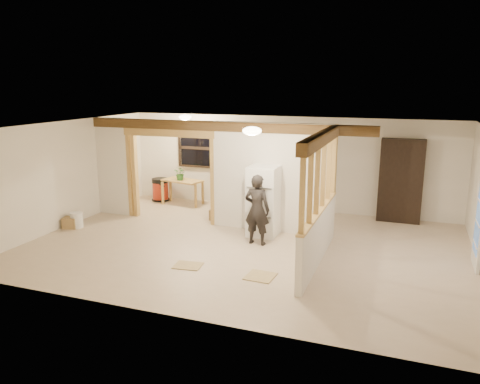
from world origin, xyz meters
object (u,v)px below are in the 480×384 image
at_px(refrigerator, 263,201).
at_px(bookshelf, 401,181).
at_px(shop_vac, 160,189).
at_px(work_table, 183,192).
at_px(woman, 257,210).

height_order(refrigerator, bookshelf, bookshelf).
distance_m(shop_vac, bookshelf, 6.62).
bearing_deg(shop_vac, refrigerator, -27.85).
bearing_deg(refrigerator, work_table, 147.96).
xyz_separation_m(refrigerator, work_table, (-2.96, 1.85, -0.43)).
bearing_deg(refrigerator, woman, -85.12).
relative_size(refrigerator, work_table, 1.40).
distance_m(woman, shop_vac, 4.63).
distance_m(refrigerator, shop_vac, 4.27).
xyz_separation_m(shop_vac, bookshelf, (6.58, 0.20, 0.69)).
xyz_separation_m(work_table, bookshelf, (5.79, 0.33, 0.67)).
bearing_deg(refrigerator, bookshelf, 37.68).
bearing_deg(woman, shop_vac, -30.96).
distance_m(woman, work_table, 3.92).
bearing_deg(shop_vac, bookshelf, 1.75).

